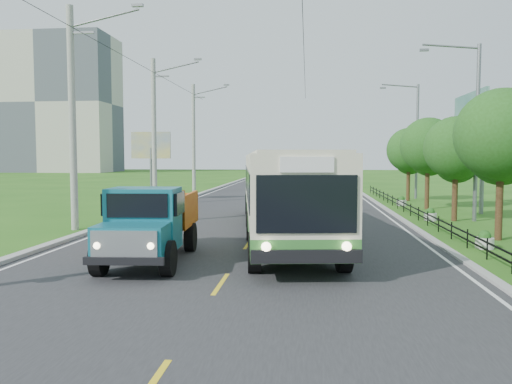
% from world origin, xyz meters
% --- Properties ---
extents(ground, '(240.00, 240.00, 0.00)m').
position_xyz_m(ground, '(0.00, 0.00, 0.00)').
color(ground, '#245814').
rests_on(ground, ground).
extents(road, '(14.00, 120.00, 0.02)m').
position_xyz_m(road, '(0.00, 20.00, 0.01)').
color(road, '#28282B').
rests_on(road, ground).
extents(curb_left, '(0.40, 120.00, 0.15)m').
position_xyz_m(curb_left, '(-7.20, 20.00, 0.07)').
color(curb_left, '#9E9E99').
rests_on(curb_left, ground).
extents(curb_right, '(0.30, 120.00, 0.10)m').
position_xyz_m(curb_right, '(7.15, 20.00, 0.05)').
color(curb_right, '#9E9E99').
rests_on(curb_right, ground).
extents(edge_line_left, '(0.12, 120.00, 0.00)m').
position_xyz_m(edge_line_left, '(-6.65, 20.00, 0.02)').
color(edge_line_left, silver).
rests_on(edge_line_left, road).
extents(edge_line_right, '(0.12, 120.00, 0.00)m').
position_xyz_m(edge_line_right, '(6.65, 20.00, 0.02)').
color(edge_line_right, silver).
rests_on(edge_line_right, road).
extents(centre_dash, '(0.12, 2.20, 0.00)m').
position_xyz_m(centre_dash, '(0.00, 0.00, 0.02)').
color(centre_dash, yellow).
rests_on(centre_dash, road).
extents(railing_right, '(0.04, 40.00, 0.60)m').
position_xyz_m(railing_right, '(8.00, 14.00, 0.30)').
color(railing_right, black).
rests_on(railing_right, ground).
extents(pole_near, '(3.51, 0.32, 10.00)m').
position_xyz_m(pole_near, '(-8.26, 9.00, 5.09)').
color(pole_near, gray).
rests_on(pole_near, ground).
extents(pole_mid, '(3.51, 0.32, 10.00)m').
position_xyz_m(pole_mid, '(-8.26, 21.00, 5.09)').
color(pole_mid, gray).
rests_on(pole_mid, ground).
extents(pole_far, '(3.51, 0.32, 10.00)m').
position_xyz_m(pole_far, '(-8.26, 33.00, 5.09)').
color(pole_far, gray).
rests_on(pole_far, ground).
extents(tree_third, '(3.60, 3.62, 6.00)m').
position_xyz_m(tree_third, '(9.86, 8.14, 3.99)').
color(tree_third, '#382314').
rests_on(tree_third, ground).
extents(tree_fourth, '(3.24, 3.31, 5.40)m').
position_xyz_m(tree_fourth, '(9.86, 14.14, 3.59)').
color(tree_fourth, '#382314').
rests_on(tree_fourth, ground).
extents(tree_fifth, '(3.48, 3.52, 5.80)m').
position_xyz_m(tree_fifth, '(9.86, 20.14, 3.85)').
color(tree_fifth, '#382314').
rests_on(tree_fifth, ground).
extents(tree_back, '(3.30, 3.36, 5.50)m').
position_xyz_m(tree_back, '(9.86, 26.14, 3.65)').
color(tree_back, '#382314').
rests_on(tree_back, ground).
extents(streetlight_mid, '(3.02, 0.20, 9.07)m').
position_xyz_m(streetlight_mid, '(10.64, 14.00, 4.90)').
color(streetlight_mid, slate).
rests_on(streetlight_mid, ground).
extents(streetlight_far, '(3.02, 0.20, 9.07)m').
position_xyz_m(streetlight_far, '(10.64, 28.00, 4.90)').
color(streetlight_far, slate).
rests_on(streetlight_far, ground).
extents(planter_near, '(0.64, 0.64, 0.67)m').
position_xyz_m(planter_near, '(8.60, 6.00, 0.29)').
color(planter_near, silver).
rests_on(planter_near, ground).
extents(planter_mid, '(0.64, 0.64, 0.67)m').
position_xyz_m(planter_mid, '(8.60, 14.00, 0.29)').
color(planter_mid, silver).
rests_on(planter_mid, ground).
extents(planter_far, '(0.64, 0.64, 0.67)m').
position_xyz_m(planter_far, '(8.60, 22.00, 0.29)').
color(planter_far, silver).
rests_on(planter_far, ground).
extents(billboard_left, '(3.00, 0.20, 5.20)m').
position_xyz_m(billboard_left, '(-9.50, 24.00, 3.87)').
color(billboard_left, slate).
rests_on(billboard_left, ground).
extents(billboard_right, '(0.24, 6.00, 7.30)m').
position_xyz_m(billboard_right, '(12.30, 20.00, 5.34)').
color(billboard_right, slate).
rests_on(billboard_right, ground).
extents(apartment_near, '(28.00, 14.00, 30.00)m').
position_xyz_m(apartment_near, '(-55.00, 95.00, 15.00)').
color(apartment_near, '#B7B2A3').
rests_on(apartment_near, ground).
extents(apartment_far, '(24.00, 14.00, 26.00)m').
position_xyz_m(apartment_far, '(-80.00, 120.00, 13.00)').
color(apartment_far, '#B7B2A3').
rests_on(apartment_far, ground).
extents(bus, '(5.07, 17.81, 3.40)m').
position_xyz_m(bus, '(1.07, 8.68, 2.04)').
color(bus, '#35772F').
rests_on(bus, ground).
extents(dump_truck, '(2.55, 5.81, 2.38)m').
position_xyz_m(dump_truck, '(-2.68, 2.60, 1.35)').
color(dump_truck, '#136376').
rests_on(dump_truck, ground).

